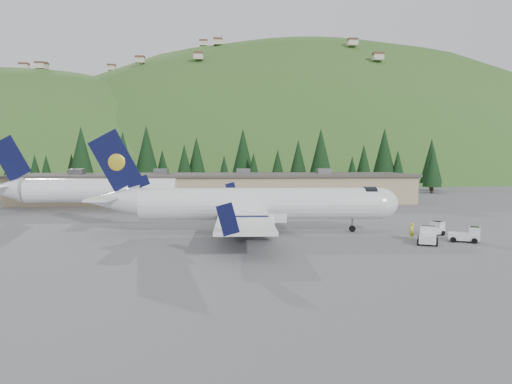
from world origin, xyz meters
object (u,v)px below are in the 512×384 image
object	(u,v)px
baggage_tug_a	(434,229)
ramp_worker	(412,231)
baggage_tug_b	(467,235)
terminal_building	(216,188)
baggage_tug_c	(428,236)
airliner	(251,205)
second_airliner	(81,190)

from	to	relation	value
baggage_tug_a	ramp_worker	size ratio (longest dim) A/B	1.82
baggage_tug_b	ramp_worker	xyz separation A→B (m)	(-4.64, 2.12, 0.14)
baggage_tug_b	ramp_worker	distance (m)	5.11
baggage_tug_b	ramp_worker	size ratio (longest dim) A/B	1.94
terminal_building	ramp_worker	world-z (taller)	terminal_building
baggage_tug_b	terminal_building	distance (m)	51.86
baggage_tug_b	ramp_worker	bearing A→B (deg)	-179.02
baggage_tug_b	terminal_building	xyz separation A→B (m)	(-24.46, 45.69, 1.95)
baggage_tug_a	ramp_worker	xyz separation A→B (m)	(-3.23, -2.20, 0.18)
baggage_tug_b	baggage_tug_c	bearing A→B (deg)	-146.92
baggage_tug_c	ramp_worker	bearing A→B (deg)	35.06
baggage_tug_a	airliner	bearing A→B (deg)	139.11
baggage_tug_a	baggage_tug_c	world-z (taller)	baggage_tug_c
baggage_tug_c	ramp_worker	world-z (taller)	ramp_worker
second_airliner	terminal_building	size ratio (longest dim) A/B	0.39
baggage_tug_a	terminal_building	size ratio (longest dim) A/B	0.04
airliner	baggage_tug_c	distance (m)	18.43
baggage_tug_c	ramp_worker	size ratio (longest dim) A/B	2.06
airliner	ramp_worker	size ratio (longest dim) A/B	20.70
baggage_tug_a	baggage_tug_c	xyz separation A→B (m)	(-2.72, -4.87, 0.08)
baggage_tug_b	ramp_worker	world-z (taller)	ramp_worker
baggage_tug_b	terminal_building	size ratio (longest dim) A/B	0.04
baggage_tug_a	ramp_worker	world-z (taller)	ramp_worker
second_airliner	ramp_worker	world-z (taller)	second_airliner
baggage_tug_b	baggage_tug_c	world-z (taller)	baggage_tug_c
airliner	terminal_building	world-z (taller)	airliner
airliner	baggage_tug_b	size ratio (longest dim) A/B	10.66
baggage_tug_c	second_airliner	bearing A→B (deg)	77.15
baggage_tug_c	terminal_building	xyz separation A→B (m)	(-20.33, 46.24, 1.90)
second_airliner	baggage_tug_c	world-z (taller)	second_airliner
baggage_tug_c	airliner	bearing A→B (deg)	87.17
terminal_building	ramp_worker	xyz separation A→B (m)	(19.81, -43.57, -1.81)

